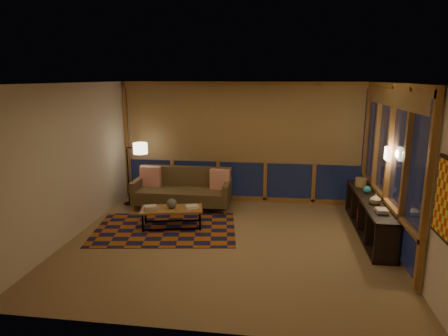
# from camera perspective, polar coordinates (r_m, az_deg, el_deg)

# --- Properties ---
(floor) EXTENTS (5.50, 5.00, 0.01)m
(floor) POSITION_cam_1_polar(r_m,az_deg,el_deg) (7.02, 0.55, -10.59)
(floor) COLOR #866141
(floor) RESTS_ON ground
(ceiling) EXTENTS (5.50, 5.00, 0.01)m
(ceiling) POSITION_cam_1_polar(r_m,az_deg,el_deg) (6.44, 0.60, 12.04)
(ceiling) COLOR white
(ceiling) RESTS_ON walls
(walls) EXTENTS (5.51, 5.01, 2.70)m
(walls) POSITION_cam_1_polar(r_m,az_deg,el_deg) (6.60, 0.58, 0.24)
(walls) COLOR beige
(walls) RESTS_ON floor
(window_wall_back) EXTENTS (5.30, 0.16, 2.60)m
(window_wall_back) POSITION_cam_1_polar(r_m,az_deg,el_deg) (8.97, 2.57, 3.59)
(window_wall_back) COLOR olive
(window_wall_back) RESTS_ON walls
(window_wall_right) EXTENTS (0.16, 3.70, 2.60)m
(window_wall_right) POSITION_cam_1_polar(r_m,az_deg,el_deg) (7.37, 22.36, 0.60)
(window_wall_right) COLOR olive
(window_wall_right) RESTS_ON walls
(wall_sconce) EXTENTS (0.12, 0.18, 0.22)m
(wall_sconce) POSITION_cam_1_polar(r_m,az_deg,el_deg) (7.18, 22.32, 1.92)
(wall_sconce) COLOR #FFEBC9
(wall_sconce) RESTS_ON walls
(sofa) EXTENTS (2.07, 0.85, 0.85)m
(sofa) POSITION_cam_1_polar(r_m,az_deg,el_deg) (8.69, -5.98, -3.03)
(sofa) COLOR #43351B
(sofa) RESTS_ON floor
(pillow_left) EXTENTS (0.45, 0.15, 0.45)m
(pillow_left) POSITION_cam_1_polar(r_m,az_deg,el_deg) (8.99, -10.44, -1.15)
(pillow_left) COLOR red
(pillow_left) RESTS_ON sofa
(pillow_right) EXTENTS (0.45, 0.20, 0.43)m
(pillow_right) POSITION_cam_1_polar(r_m,az_deg,el_deg) (8.60, -0.56, -1.64)
(pillow_right) COLOR red
(pillow_right) RESTS_ON sofa
(area_rug) EXTENTS (2.83, 2.09, 0.01)m
(area_rug) POSITION_cam_1_polar(r_m,az_deg,el_deg) (7.66, -8.39, -8.61)
(area_rug) COLOR #90450F
(area_rug) RESTS_ON floor
(coffee_table) EXTENTS (1.23, 0.76, 0.38)m
(coffee_table) POSITION_cam_1_polar(r_m,az_deg,el_deg) (7.68, -7.42, -7.07)
(coffee_table) COLOR olive
(coffee_table) RESTS_ON floor
(book_stack_a) EXTENTS (0.28, 0.26, 0.07)m
(book_stack_a) POSITION_cam_1_polar(r_m,az_deg,el_deg) (7.62, -10.44, -5.56)
(book_stack_a) COLOR beige
(book_stack_a) RESTS_ON coffee_table
(book_stack_b) EXTENTS (0.29, 0.27, 0.05)m
(book_stack_b) POSITION_cam_1_polar(r_m,az_deg,el_deg) (7.58, -4.57, -5.56)
(book_stack_b) COLOR beige
(book_stack_b) RESTS_ON coffee_table
(ceramic_pot) EXTENTS (0.24, 0.24, 0.19)m
(ceramic_pot) POSITION_cam_1_polar(r_m,az_deg,el_deg) (7.59, -7.48, -5.02)
(ceramic_pot) COLOR #242424
(ceramic_pot) RESTS_ON coffee_table
(floor_lamp) EXTENTS (0.50, 0.35, 1.41)m
(floor_lamp) POSITION_cam_1_polar(r_m,az_deg,el_deg) (9.11, -13.55, -0.75)
(floor_lamp) COLOR black
(floor_lamp) RESTS_ON floor
(bookshelf) EXTENTS (0.40, 2.65, 0.66)m
(bookshelf) POSITION_cam_1_polar(r_m,az_deg,el_deg) (7.76, 20.02, -6.42)
(bookshelf) COLOR black
(bookshelf) RESTS_ON floor
(basket) EXTENTS (0.26, 0.26, 0.17)m
(basket) POSITION_cam_1_polar(r_m,az_deg,el_deg) (8.42, 18.97, -1.92)
(basket) COLOR olive
(basket) RESTS_ON bookshelf
(teal_bowl) EXTENTS (0.17, 0.17, 0.14)m
(teal_bowl) POSITION_cam_1_polar(r_m,az_deg,el_deg) (7.96, 19.76, -2.91)
(teal_bowl) COLOR teal
(teal_bowl) RESTS_ON bookshelf
(vase) EXTENTS (0.19, 0.19, 0.19)m
(vase) POSITION_cam_1_polar(r_m,az_deg,el_deg) (7.32, 20.82, -4.13)
(vase) COLOR tan
(vase) RESTS_ON bookshelf
(shelf_book_stack) EXTENTS (0.17, 0.23, 0.06)m
(shelf_book_stack) POSITION_cam_1_polar(r_m,az_deg,el_deg) (6.90, 21.62, -5.78)
(shelf_book_stack) COLOR beige
(shelf_book_stack) RESTS_ON bookshelf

